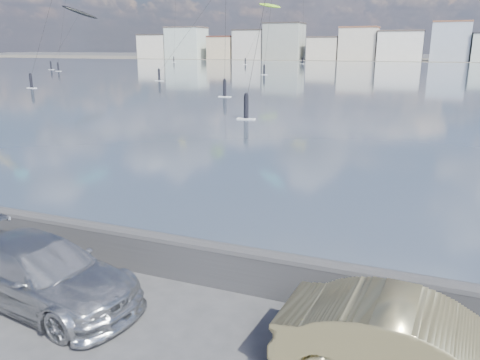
% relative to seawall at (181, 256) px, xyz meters
% --- Properties ---
extents(ground, '(700.00, 700.00, 0.00)m').
position_rel_seawall_xyz_m(ground, '(0.00, -2.70, -0.58)').
color(ground, '#333335').
rests_on(ground, ground).
extents(bay_water, '(500.00, 177.00, 0.00)m').
position_rel_seawall_xyz_m(bay_water, '(0.00, 88.80, -0.58)').
color(bay_water, '#384956').
rests_on(bay_water, ground).
extents(far_shore_strip, '(500.00, 60.00, 0.00)m').
position_rel_seawall_xyz_m(far_shore_strip, '(0.00, 197.30, -0.57)').
color(far_shore_strip, '#4C473D').
rests_on(far_shore_strip, ground).
extents(seawall, '(400.00, 0.36, 1.08)m').
position_rel_seawall_xyz_m(seawall, '(0.00, 0.00, 0.00)').
color(seawall, '#28282B').
rests_on(seawall, ground).
extents(far_buildings, '(240.79, 13.26, 14.60)m').
position_rel_seawall_xyz_m(far_buildings, '(1.31, 183.30, 5.44)').
color(far_buildings, silver).
rests_on(far_buildings, ground).
extents(car_silver, '(5.06, 2.63, 1.40)m').
position_rel_seawall_xyz_m(car_silver, '(-2.24, -2.05, 0.12)').
color(car_silver, '#B2B5BA').
rests_on(car_silver, ground).
extents(car_champagne, '(4.62, 1.92, 1.49)m').
position_rel_seawall_xyz_m(car_champagne, '(5.32, -2.00, 0.16)').
color(car_champagne, tan).
rests_on(car_champagne, ground).
extents(kitesurfer_4, '(7.46, 20.07, 15.79)m').
position_rel_seawall_xyz_m(kitesurfer_4, '(-80.71, 95.05, 13.03)').
color(kitesurfer_4, black).
rests_on(kitesurfer_4, ground).
extents(kitesurfer_6, '(8.99, 18.34, 19.23)m').
position_rel_seawall_xyz_m(kitesurfer_6, '(-44.35, 141.28, 16.93)').
color(kitesurfer_6, '#8CD826').
rests_on(kitesurfer_6, ground).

